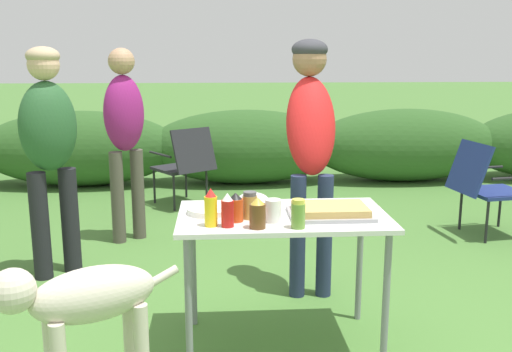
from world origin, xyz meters
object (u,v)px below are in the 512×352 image
at_px(standing_person_in_navy_coat, 125,127).
at_px(paper_cup_stack, 273,211).
at_px(folding_table, 283,228).
at_px(standing_person_in_gray_fleece, 311,132).
at_px(mixing_bowl, 253,202).
at_px(spice_jar, 250,205).
at_px(mustard_bottle, 211,208).
at_px(camp_chair_green_behind_table, 185,162).
at_px(beer_bottle, 258,213).
at_px(camp_chair_near_hedge, 485,184).
at_px(relish_jar, 298,214).
at_px(ketchup_bottle, 228,211).
at_px(dog, 83,308).
at_px(hot_sauce_bottle, 236,208).
at_px(standing_person_with_beanie, 49,140).
at_px(food_tray, 330,211).
at_px(plate_stack, 209,210).

bearing_deg(standing_person_in_navy_coat, paper_cup_stack, -98.71).
relative_size(folding_table, standing_person_in_gray_fleece, 0.66).
bearing_deg(mixing_bowl, spice_jar, -99.66).
relative_size(mustard_bottle, camp_chair_green_behind_table, 0.23).
distance_m(beer_bottle, camp_chair_near_hedge, 2.96).
height_order(relish_jar, camp_chair_green_behind_table, relish_jar).
height_order(standing_person_in_navy_coat, camp_chair_near_hedge, standing_person_in_navy_coat).
distance_m(ketchup_bottle, dog, 0.80).
bearing_deg(spice_jar, camp_chair_green_behind_table, 99.37).
bearing_deg(hot_sauce_bottle, standing_person_with_beanie, 135.43).
relative_size(relish_jar, dog, 0.18).
distance_m(relish_jar, ketchup_bottle, 0.34).
xyz_separation_m(beer_bottle, standing_person_with_beanie, (-1.35, 1.35, 0.17)).
distance_m(ketchup_bottle, camp_chair_near_hedge, 3.04).
bearing_deg(mustard_bottle, standing_person_with_beanie, 130.82).
distance_m(food_tray, mustard_bottle, 0.63).
height_order(hot_sauce_bottle, standing_person_with_beanie, standing_person_with_beanie).
bearing_deg(relish_jar, beer_bottle, 176.38).
xyz_separation_m(standing_person_with_beanie, dog, (0.60, -1.74, -0.46)).
height_order(plate_stack, mixing_bowl, mixing_bowl).
height_order(standing_person_with_beanie, standing_person_in_navy_coat, same).
relative_size(mustard_bottle, standing_person_in_gray_fleece, 0.11).
height_order(mixing_bowl, standing_person_in_navy_coat, standing_person_in_navy_coat).
bearing_deg(relish_jar, spice_jar, 141.12).
relative_size(mixing_bowl, camp_chair_near_hedge, 0.22).
xyz_separation_m(paper_cup_stack, hot_sauce_bottle, (-0.19, 0.02, 0.01)).
height_order(camp_chair_green_behind_table, camp_chair_near_hedge, same).
xyz_separation_m(folding_table, plate_stack, (-0.39, 0.05, 0.09)).
distance_m(food_tray, hot_sauce_bottle, 0.50).
height_order(relish_jar, dog, relish_jar).
distance_m(food_tray, beer_bottle, 0.43).
relative_size(standing_person_in_navy_coat, camp_chair_green_behind_table, 1.94).
xyz_separation_m(relish_jar, beer_bottle, (-0.20, 0.01, 0.00)).
relative_size(food_tray, standing_person_in_gray_fleece, 0.26).
bearing_deg(relish_jar, camp_chair_green_behind_table, 102.68).
relative_size(standing_person_in_gray_fleece, camp_chair_green_behind_table, 2.00).
distance_m(relish_jar, dog, 1.06).
bearing_deg(camp_chair_green_behind_table, mustard_bottle, -120.20).
xyz_separation_m(mixing_bowl, ketchup_bottle, (-0.14, -0.28, 0.03)).
relative_size(spice_jar, standing_person_in_gray_fleece, 0.08).
bearing_deg(food_tray, standing_person_in_navy_coat, 124.89).
distance_m(paper_cup_stack, standing_person_in_gray_fleece, 0.99).
xyz_separation_m(plate_stack, paper_cup_stack, (0.32, -0.18, 0.04)).
xyz_separation_m(plate_stack, beer_bottle, (0.24, -0.28, 0.06)).
relative_size(paper_cup_stack, camp_chair_near_hedge, 0.14).
distance_m(ketchup_bottle, camp_chair_green_behind_table, 3.23).
relative_size(folding_table, spice_jar, 7.85).
height_order(mustard_bottle, camp_chair_near_hedge, mustard_bottle).
relative_size(mustard_bottle, standing_person_in_navy_coat, 0.12).
bearing_deg(plate_stack, hot_sauce_bottle, -49.39).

